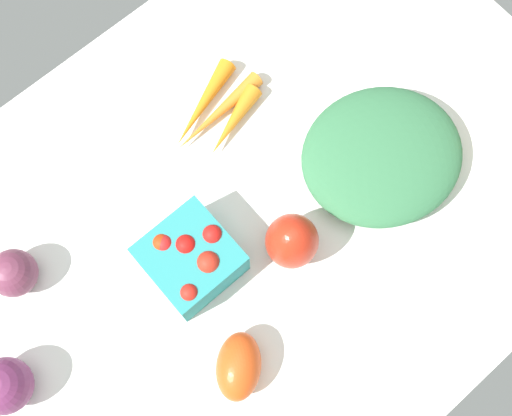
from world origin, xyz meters
TOP-DOWN VIEW (x-y plane):
  - tablecloth at (0.00, 0.00)cm, footprint 104.00×76.00cm
  - leafy_greens_clump at (-18.73, 6.16)cm, footprint 28.77×27.09cm
  - bell_pepper_red at (-0.16, 7.44)cm, footprint 9.09×9.09cm
  - berry_basket at (11.83, -0.07)cm, footprint 11.56×11.56cm
  - roma_tomato at (16.18, 15.20)cm, footprint 10.69×10.52cm
  - carrot_bunch at (-5.51, -15.30)cm, footprint 16.75×12.39cm
  - red_onion_center at (31.38, -14.38)cm, footprint 6.65×6.65cm
  - red_onion_near_basket at (40.73, -2.74)cm, footprint 7.42×7.42cm

SIDE VIEW (x-z plane):
  - tablecloth at x=0.00cm, z-range 0.00..2.00cm
  - carrot_bunch at x=-5.51cm, z-range 1.93..4.79cm
  - roma_tomato at x=16.18cm, z-range 2.00..7.97cm
  - leafy_greens_clump at x=-18.73cm, z-range 2.00..8.03cm
  - red_onion_center at x=31.38cm, z-range 2.00..8.65cm
  - red_onion_near_basket at x=40.73cm, z-range 2.00..9.42cm
  - berry_basket at x=11.83cm, z-range 1.85..9.79cm
  - bell_pepper_red at x=-0.16cm, z-range 2.00..12.18cm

